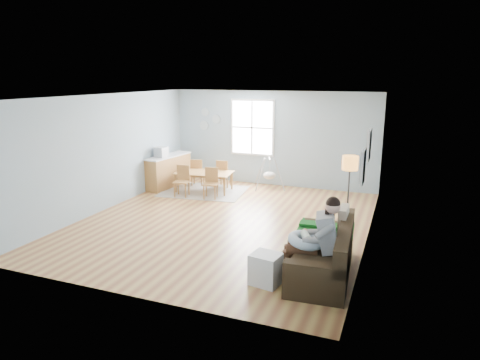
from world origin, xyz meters
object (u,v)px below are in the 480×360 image
at_px(chair_nw, 197,171).
at_px(baby_swing, 269,175).
at_px(dining_table, 204,182).
at_px(monitor, 161,152).
at_px(chair_se, 211,181).
at_px(floor_lamp, 350,169).
at_px(storage_cube, 265,269).
at_px(toddler, 323,228).
at_px(chair_ne, 223,172).
at_px(father, 316,237).
at_px(sofa, 326,257).
at_px(chair_sw, 182,179).
at_px(counter, 168,171).

relative_size(chair_nw, baby_swing, 0.73).
distance_m(dining_table, monitor, 1.45).
distance_m(chair_nw, monitor, 1.18).
bearing_deg(baby_swing, chair_se, -126.19).
xyz_separation_m(floor_lamp, monitor, (-5.29, 1.57, -0.25)).
relative_size(storage_cube, chair_nw, 0.63).
xyz_separation_m(toddler, chair_nw, (-4.39, 4.15, -0.26)).
xyz_separation_m(chair_ne, baby_swing, (1.24, 0.42, -0.06)).
bearing_deg(storage_cube, monitor, 135.69).
height_order(father, monitor, father).
xyz_separation_m(dining_table, chair_nw, (-0.45, 0.50, 0.16)).
distance_m(sofa, storage_cube, 1.04).
relative_size(sofa, dining_table, 1.37).
xyz_separation_m(toddler, chair_ne, (-3.61, 4.24, -0.25)).
relative_size(sofa, chair_se, 2.63).
bearing_deg(floor_lamp, dining_table, 156.92).
xyz_separation_m(toddler, baby_swing, (-2.37, 4.66, -0.31)).
bearing_deg(chair_sw, chair_ne, 60.95).
xyz_separation_m(sofa, dining_table, (-4.02, 3.83, -0.02)).
relative_size(father, chair_nw, 1.74).
bearing_deg(chair_se, counter, 158.51).
xyz_separation_m(father, chair_nw, (-4.37, 4.64, -0.29)).
distance_m(sofa, baby_swing, 5.44).
relative_size(dining_table, chair_ne, 1.93).
bearing_deg(monitor, chair_nw, 41.12).
relative_size(sofa, chair_ne, 2.63).
bearing_deg(sofa, chair_se, 136.96).
bearing_deg(storage_cube, chair_se, 124.77).
distance_m(sofa, chair_sw, 5.43).
distance_m(floor_lamp, chair_sw, 4.64).
relative_size(chair_sw, chair_se, 1.02).
bearing_deg(chair_se, toddler, -42.11).
distance_m(toddler, chair_ne, 5.57).
height_order(chair_sw, baby_swing, baby_swing).
bearing_deg(floor_lamp, counter, 160.33).
relative_size(monitor, baby_swing, 0.32).
height_order(chair_se, chair_nw, chair_se).
bearing_deg(chair_se, dining_table, 132.12).
bearing_deg(storage_cube, sofa, 40.05).
height_order(toddler, floor_lamp, floor_lamp).
relative_size(father, chair_se, 1.72).
bearing_deg(baby_swing, chair_ne, -161.10).
height_order(father, chair_ne, father).
relative_size(chair_sw, monitor, 2.37).
bearing_deg(baby_swing, toddler, -63.08).
relative_size(chair_ne, baby_swing, 0.74).
bearing_deg(monitor, baby_swing, 23.03).
xyz_separation_m(toddler, chair_sw, (-4.27, 3.05, -0.24)).
bearing_deg(baby_swing, storage_cube, -73.20).
distance_m(floor_lamp, chair_nw, 5.13).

